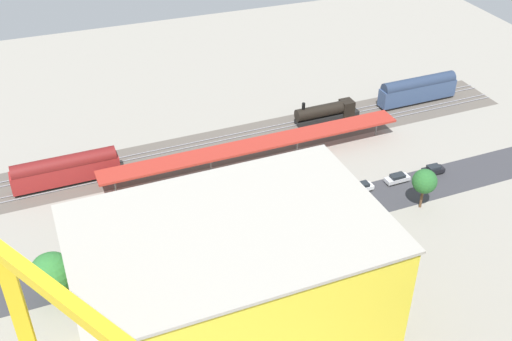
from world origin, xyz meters
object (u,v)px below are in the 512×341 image
(locomotive, at_px, (328,112))
(box_truck_1, at_px, (228,252))
(parked_car_0, at_px, (433,170))
(street_tree_0, at_px, (344,201))
(box_truck_0, at_px, (190,274))
(platform_canopy_near, at_px, (255,145))
(traffic_light, at_px, (296,180))
(freight_coach_far, at_px, (66,170))
(construction_building, at_px, (232,300))
(parked_car_3, at_px, (321,196))
(street_tree_5, at_px, (267,220))
(street_tree_4, at_px, (99,257))
(passenger_coach, at_px, (418,89))
(street_tree_2, at_px, (52,274))
(street_tree_1, at_px, (229,234))
(street_tree_3, at_px, (425,181))
(parked_car_2, at_px, (362,187))
(parked_car_1, at_px, (397,179))

(locomotive, relative_size, box_truck_1, 1.48)
(parked_car_0, bearing_deg, street_tree_0, 20.19)
(box_truck_0, distance_m, box_truck_1, 7.34)
(platform_canopy_near, relative_size, parked_car_0, 14.39)
(locomotive, xyz_separation_m, traffic_light, (18.28, 24.81, 2.87))
(freight_coach_far, distance_m, construction_building, 51.36)
(parked_car_3, xyz_separation_m, street_tree_5, (13.33, 8.19, 4.56))
(parked_car_0, relative_size, street_tree_0, 0.48)
(locomotive, distance_m, street_tree_4, 62.88)
(passenger_coach, height_order, street_tree_2, street_tree_2)
(parked_car_3, height_order, street_tree_1, street_tree_1)
(box_truck_0, relative_size, street_tree_2, 1.13)
(platform_canopy_near, relative_size, freight_coach_far, 3.11)
(street_tree_3, bearing_deg, platform_canopy_near, -46.75)
(construction_building, xyz_separation_m, street_tree_1, (-5.94, -19.29, -6.56))
(parked_car_3, distance_m, street_tree_0, 9.97)
(parked_car_2, height_order, parked_car_3, parked_car_2)
(parked_car_3, bearing_deg, street_tree_3, 152.55)
(parked_car_3, distance_m, street_tree_1, 21.57)
(freight_coach_far, bearing_deg, parked_car_2, 157.07)
(parked_car_1, xyz_separation_m, street_tree_4, (54.73, 7.75, 4.57))
(parked_car_3, bearing_deg, street_tree_5, 31.57)
(street_tree_2, height_order, street_tree_4, street_tree_2)
(passenger_coach, distance_m, street_tree_5, 60.07)
(parked_car_2, xyz_separation_m, street_tree_1, (27.80, 8.01, 3.56))
(street_tree_4, bearing_deg, box_truck_0, 160.47)
(parked_car_0, bearing_deg, street_tree_2, 7.21)
(street_tree_5, bearing_deg, platform_canopy_near, -105.85)
(passenger_coach, relative_size, construction_building, 0.54)
(construction_building, xyz_separation_m, street_tree_4, (13.61, -19.81, -5.58))
(street_tree_3, distance_m, street_tree_5, 28.69)
(freight_coach_far, xyz_separation_m, box_truck_0, (-14.24, 32.72, -1.30))
(parked_car_2, bearing_deg, platform_canopy_near, -46.52)
(parked_car_0, distance_m, parked_car_1, 7.78)
(platform_canopy_near, relative_size, locomotive, 4.08)
(parked_car_3, height_order, street_tree_0, street_tree_0)
(street_tree_5, bearing_deg, parked_car_1, -164.12)
(street_tree_0, bearing_deg, parked_car_3, -92.12)
(construction_building, bearing_deg, freight_coach_far, -73.77)
(street_tree_5, xyz_separation_m, traffic_light, (-8.93, -9.24, -0.59))
(street_tree_0, height_order, traffic_light, street_tree_0)
(freight_coach_far, bearing_deg, street_tree_1, 126.87)
(passenger_coach, bearing_deg, street_tree_5, 34.55)
(passenger_coach, xyz_separation_m, traffic_light, (40.51, 24.81, 1.39))
(platform_canopy_near, relative_size, street_tree_1, 8.69)
(locomotive, bearing_deg, street_tree_0, 67.60)
(parked_car_1, bearing_deg, box_truck_1, 14.60)
(box_truck_1, distance_m, street_tree_0, 20.36)
(platform_canopy_near, xyz_separation_m, freight_coach_far, (34.69, -5.31, -0.85))
(passenger_coach, relative_size, street_tree_2, 2.31)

